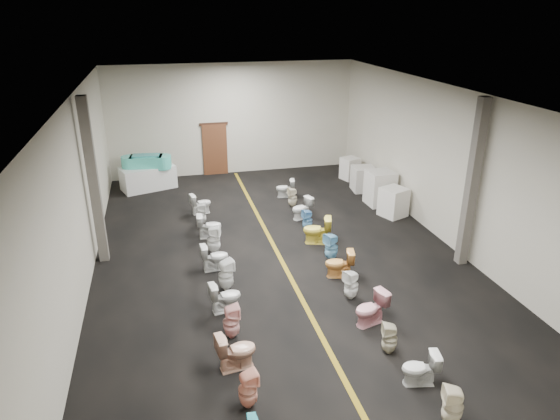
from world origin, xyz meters
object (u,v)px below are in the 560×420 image
Objects in this scene: appliance_crate_a at (393,202)px; toilet_right_3 at (371,309)px; toilet_right_0 at (453,406)px; toilet_right_2 at (390,338)px; toilet_right_1 at (420,369)px; toilet_right_7 at (317,230)px; display_table at (148,178)px; toilet_left_2 at (236,351)px; toilet_left_1 at (248,389)px; toilet_left_9 at (201,214)px; toilet_right_10 at (293,197)px; toilet_right_9 at (302,208)px; toilet_right_11 at (285,188)px; toilet_right_8 at (307,220)px; toilet_right_6 at (331,247)px; toilet_left_5 at (226,275)px; toilet_left_7 at (214,239)px; toilet_left_10 at (201,204)px; toilet_right_5 at (339,264)px; appliance_crate_d at (350,169)px; toilet_left_4 at (225,297)px; toilet_right_4 at (351,285)px; toilet_left_3 at (231,322)px; appliance_crate_b at (380,188)px; bathtub at (146,162)px; toilet_left_6 at (215,257)px; appliance_crate_c at (363,179)px; toilet_left_8 at (209,226)px.

appliance_crate_a reaches higher than toilet_right_3.
toilet_right_0 is 1.98m from toilet_right_2.
toilet_right_7 is (-0.01, 6.16, 0.07)m from toilet_right_1.
display_table is 11.17m from toilet_left_2.
toilet_left_9 is (-0.04, 8.16, -0.00)m from toilet_left_1.
toilet_right_2 is at bearing -7.70° from toilet_right_10.
toilet_right_9 is 2.09m from toilet_right_11.
toilet_right_6 is at bearing -8.34° from toilet_right_8.
toilet_left_5 is 6.68m from toilet_right_11.
toilet_right_0 reaches higher than toilet_right_2.
toilet_right_10 is at bearing -30.65° from toilet_left_7.
toilet_left_1 reaches higher than toilet_left_10.
toilet_right_9 is (0.13, 3.93, -0.01)m from toilet_right_5.
toilet_right_3 is at bearing -119.91° from appliance_crate_a.
toilet_left_7 is at bearing -167.86° from appliance_crate_a.
toilet_left_1 is 1.02× the size of toilet_right_9.
appliance_crate_d is 1.30× the size of toilet_right_8.
toilet_left_4 is at bearing -128.77° from toilet_right_3.
toilet_right_3 reaches higher than toilet_right_5.
display_table is 2.64× the size of toilet_right_4.
toilet_right_4 is 6.09m from toilet_right_10.
toilet_right_4 is at bearing -165.76° from toilet_right_1.
appliance_crate_a reaches higher than toilet_right_4.
toilet_right_3 is at bearing -97.48° from toilet_left_3.
toilet_left_3 reaches higher than toilet_right_5.
appliance_crate_b is at bearing 82.75° from toilet_right_9.
bathtub reaches higher than toilet_left_2.
toilet_right_8 is (3.15, 6.92, -0.02)m from toilet_left_1.
toilet_left_6 is at bearing -159.73° from appliance_crate_a.
bathtub is 9.26m from appliance_crate_a.
toilet_left_4 is at bearing -11.93° from toilet_left_1.
appliance_crate_d reaches higher than toilet_right_10.
toilet_left_10 is (0.08, 0.94, -0.01)m from toilet_left_9.
appliance_crate_c reaches higher than toilet_left_9.
toilet_right_7 is (3.12, 2.90, 0.05)m from toilet_left_4.
toilet_left_9 is at bearing -164.18° from appliance_crate_c.
appliance_crate_c is 1.32× the size of toilet_right_10.
toilet_right_7 is at bearing 155.66° from toilet_right_4.
toilet_right_3 is (3.09, -6.38, 0.02)m from toilet_left_9.
toilet_left_1 is 3.18m from toilet_right_1.
toilet_left_5 is 3.57m from toilet_right_7.
toilet_right_7 is at bearing -116.12° from toilet_left_9.
display_table is at bearing -102.33° from toilet_right_11.
toilet_right_10 reaches higher than toilet_right_11.
toilet_left_1 is at bearing -62.26° from toilet_right_2.
toilet_left_5 is 1.19× the size of toilet_right_2.
toilet_right_5 is (0.05, 2.14, -0.01)m from toilet_right_3.
appliance_crate_b is 7.57m from toilet_left_5.
appliance_crate_c is at bearing -61.65° from toilet_left_8.
toilet_right_4 is (2.89, -3.19, -0.04)m from toilet_left_7.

